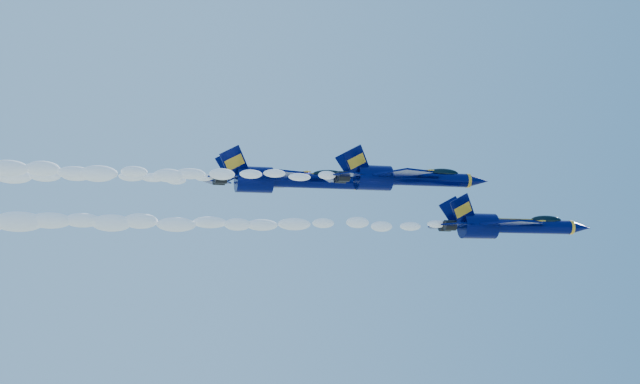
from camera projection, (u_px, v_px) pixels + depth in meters
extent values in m
cylinder|color=#00053B|center=(532.00, 227.00, 83.48)|extent=(7.86, 1.31, 1.31)
ellipsoid|color=#00053B|center=(478.00, 226.00, 82.06)|extent=(1.36, 2.36, 5.59)
cone|color=#00053B|center=(580.00, 228.00, 84.78)|extent=(2.27, 1.31, 1.31)
cylinder|color=#FDA921|center=(570.00, 228.00, 84.51)|extent=(0.31, 1.36, 1.36)
ellipsoid|color=black|center=(546.00, 220.00, 83.93)|extent=(3.14, 1.02, 0.86)
cube|color=#FDA921|center=(546.00, 223.00, 83.90)|extent=(3.67, 0.87, 0.16)
cube|color=#00053B|center=(511.00, 223.00, 79.11)|extent=(4.68, 5.55, 0.16)
cube|color=#00053B|center=(478.00, 229.00, 85.82)|extent=(4.68, 5.55, 0.16)
cube|color=#FDA921|center=(524.00, 222.00, 79.44)|extent=(2.11, 4.37, 0.09)
cube|color=#FDA921|center=(489.00, 228.00, 86.14)|extent=(2.11, 4.37, 0.09)
cube|color=#00053B|center=(463.00, 210.00, 80.84)|extent=(2.84, 0.90, 3.06)
cube|color=#00053B|center=(455.00, 212.00, 82.60)|extent=(2.84, 0.90, 3.06)
cylinder|color=black|center=(450.00, 225.00, 80.72)|extent=(1.05, 0.96, 0.96)
cylinder|color=black|center=(445.00, 226.00, 81.81)|extent=(1.05, 0.96, 0.96)
cube|color=#FDA921|center=(506.00, 219.00, 82.88)|extent=(9.60, 0.31, 0.07)
ellipsoid|color=white|center=(122.00, 223.00, 73.77)|extent=(57.21, 2.07, 1.86)
cylinder|color=#00053B|center=(428.00, 179.00, 87.12)|extent=(8.12, 1.35, 1.35)
ellipsoid|color=#00053B|center=(373.00, 178.00, 85.66)|extent=(1.41, 2.44, 5.77)
cone|color=#00053B|center=(478.00, 181.00, 88.47)|extent=(2.35, 1.35, 1.35)
cylinder|color=#FDA921|center=(468.00, 181.00, 88.19)|extent=(0.32, 1.41, 1.41)
ellipsoid|color=black|center=(443.00, 173.00, 87.60)|extent=(3.25, 1.06, 0.89)
cube|color=#FDA921|center=(443.00, 176.00, 87.57)|extent=(3.79, 0.90, 0.16)
cube|color=#00053B|center=(402.00, 173.00, 82.62)|extent=(4.84, 5.73, 0.16)
cube|color=#00053B|center=(377.00, 182.00, 89.55)|extent=(4.84, 5.73, 0.16)
cube|color=#FDA921|center=(415.00, 173.00, 82.95)|extent=(2.18, 4.52, 0.09)
cube|color=#FDA921|center=(389.00, 182.00, 89.88)|extent=(2.18, 4.52, 0.09)
cube|color=#00053B|center=(356.00, 161.00, 84.40)|extent=(2.94, 0.93, 3.16)
cube|color=#00053B|center=(351.00, 164.00, 86.22)|extent=(2.94, 0.93, 3.16)
cylinder|color=black|center=(344.00, 176.00, 84.28)|extent=(1.08, 0.99, 0.99)
cylinder|color=black|center=(340.00, 178.00, 85.41)|extent=(1.08, 0.99, 0.99)
cube|color=#FDA921|center=(402.00, 171.00, 86.51)|extent=(9.92, 0.32, 0.07)
ellipsoid|color=white|center=(21.00, 170.00, 77.34)|extent=(57.21, 2.14, 1.92)
cylinder|color=#00053B|center=(313.00, 181.00, 91.69)|extent=(8.92, 1.49, 1.49)
ellipsoid|color=#00053B|center=(254.00, 180.00, 90.08)|extent=(1.55, 2.67, 6.34)
cone|color=#00053B|center=(367.00, 183.00, 93.16)|extent=(2.58, 1.49, 1.49)
cylinder|color=#FDA921|center=(356.00, 183.00, 92.86)|extent=(0.35, 1.55, 1.55)
ellipsoid|color=black|center=(329.00, 175.00, 92.20)|extent=(3.57, 1.16, 0.98)
cube|color=#FDA921|center=(329.00, 177.00, 92.17)|extent=(4.16, 0.99, 0.18)
cube|color=#00053B|center=(279.00, 175.00, 86.74)|extent=(5.31, 6.30, 0.18)
cube|color=#00053B|center=(263.00, 184.00, 94.34)|extent=(5.31, 6.30, 0.18)
cube|color=#FDA921|center=(293.00, 174.00, 87.10)|extent=(2.39, 4.96, 0.10)
cube|color=#FDA921|center=(276.00, 184.00, 94.71)|extent=(2.39, 4.96, 0.10)
cube|color=#00053B|center=(234.00, 162.00, 88.69)|extent=(3.23, 1.02, 3.47)
cube|color=#00053B|center=(231.00, 165.00, 90.69)|extent=(3.23, 1.02, 3.47)
cylinder|color=black|center=(221.00, 178.00, 88.56)|extent=(1.19, 1.09, 1.09)
cylinder|color=black|center=(219.00, 180.00, 89.80)|extent=(1.19, 1.09, 1.09)
cube|color=#FDA921|center=(285.00, 173.00, 91.01)|extent=(10.90, 0.35, 0.08)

